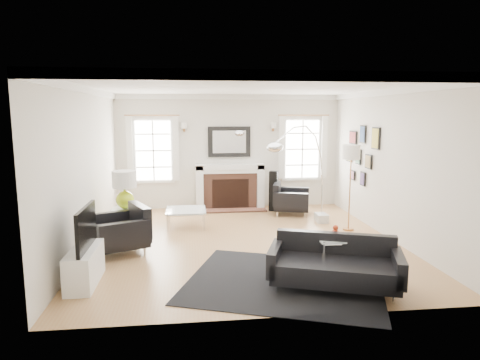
{
  "coord_description": "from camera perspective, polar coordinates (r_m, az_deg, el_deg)",
  "views": [
    {
      "loc": [
        -0.98,
        -7.57,
        2.34
      ],
      "look_at": [
        -0.05,
        0.3,
        1.11
      ],
      "focal_mm": 32.0,
      "sensor_mm": 36.0,
      "label": 1
    }
  ],
  "objects": [
    {
      "name": "area_rug",
      "position": [
        6.21,
        5.91,
        -13.27
      ],
      "size": [
        3.25,
        2.99,
        0.01
      ],
      "primitive_type": "cube",
      "rotation": [
        0.0,
        0.0,
        -0.35
      ],
      "color": "black",
      "rests_on": "floor"
    },
    {
      "name": "mantel_mirror",
      "position": [
        10.59,
        -1.44,
        5.12
      ],
      "size": [
        1.05,
        0.07,
        0.75
      ],
      "color": "black",
      "rests_on": "back_wall"
    },
    {
      "name": "right_wall",
      "position": [
        8.49,
        19.36,
        2.0
      ],
      "size": [
        0.04,
        6.0,
        2.8
      ],
      "primitive_type": "cube",
      "color": "beige",
      "rests_on": "floor"
    },
    {
      "name": "armchair_right",
      "position": [
        10.1,
        6.59,
        -2.64
      ],
      "size": [
        1.01,
        1.08,
        0.6
      ],
      "color": "black",
      "rests_on": "floor"
    },
    {
      "name": "side_table_left",
      "position": [
        8.38,
        -15.0,
        -4.41
      ],
      "size": [
        0.52,
        0.52,
        0.57
      ],
      "color": "silver",
      "rests_on": "floor"
    },
    {
      "name": "floor",
      "position": [
        7.98,
        0.59,
        -8.19
      ],
      "size": [
        6.0,
        6.0,
        0.0
      ],
      "primitive_type": "plane",
      "color": "#A97747",
      "rests_on": "ground"
    },
    {
      "name": "arc_floor_lamp",
      "position": [
        8.62,
        8.05,
        1.04
      ],
      "size": [
        1.54,
        1.43,
        2.18
      ],
      "color": "silver",
      "rests_on": "floor"
    },
    {
      "name": "nesting_table",
      "position": [
        6.36,
        12.54,
        -8.6
      ],
      "size": [
        0.52,
        0.44,
        0.57
      ],
      "color": "silver",
      "rests_on": "floor"
    },
    {
      "name": "orange_vase",
      "position": [
        6.3,
        12.6,
        -6.73
      ],
      "size": [
        0.11,
        0.11,
        0.17
      ],
      "color": "#B83317",
      "rests_on": "nesting_table"
    },
    {
      "name": "sofa",
      "position": [
        6.04,
        12.5,
        -11.04
      ],
      "size": [
        1.9,
        1.32,
        0.57
      ],
      "color": "black",
      "rests_on": "floor"
    },
    {
      "name": "gallery_wall",
      "position": [
        9.64,
        15.86,
        3.72
      ],
      "size": [
        0.04,
        1.73,
        1.29
      ],
      "color": "black",
      "rests_on": "right_wall"
    },
    {
      "name": "left_wall",
      "position": [
        7.83,
        -19.79,
        1.43
      ],
      "size": [
        0.04,
        6.0,
        2.8
      ],
      "primitive_type": "cube",
      "color": "beige",
      "rests_on": "floor"
    },
    {
      "name": "ceiling",
      "position": [
        7.64,
        0.62,
        12.3
      ],
      "size": [
        5.5,
        6.0,
        0.02
      ],
      "primitive_type": "cube",
      "color": "white",
      "rests_on": "back_wall"
    },
    {
      "name": "back_wall",
      "position": [
        10.65,
        -1.46,
        3.79
      ],
      "size": [
        5.5,
        0.04,
        2.8
      ],
      "primitive_type": "cube",
      "color": "beige",
      "rests_on": "floor"
    },
    {
      "name": "front_wall",
      "position": [
        4.76,
        5.23,
        -2.57
      ],
      "size": [
        5.5,
        0.04,
        2.8
      ],
      "primitive_type": "cube",
      "color": "beige",
      "rests_on": "floor"
    },
    {
      "name": "window_left",
      "position": [
        10.59,
        -11.48,
        3.91
      ],
      "size": [
        1.24,
        0.15,
        1.62
      ],
      "color": "white",
      "rests_on": "back_wall"
    },
    {
      "name": "coffee_table",
      "position": [
        9.01,
        -7.22,
        -4.1
      ],
      "size": [
        0.81,
        0.81,
        0.36
      ],
      "color": "silver",
      "rests_on": "floor"
    },
    {
      "name": "window_right",
      "position": [
        10.92,
        8.3,
        4.14
      ],
      "size": [
        1.24,
        0.15,
        1.62
      ],
      "color": "white",
      "rests_on": "back_wall"
    },
    {
      "name": "stick_floor_lamp",
      "position": [
        8.75,
        14.6,
        3.03
      ],
      "size": [
        0.35,
        0.35,
        1.73
      ],
      "color": "#A76E3A",
      "rests_on": "floor"
    },
    {
      "name": "tv_unit",
      "position": [
        6.37,
        -19.99,
        -10.1
      ],
      "size": [
        0.35,
        1.0,
        1.09
      ],
      "color": "white",
      "rests_on": "floor"
    },
    {
      "name": "crown_molding",
      "position": [
        7.64,
        0.62,
        11.86
      ],
      "size": [
        5.5,
        6.0,
        0.12
      ],
      "primitive_type": "cube",
      "color": "white",
      "rests_on": "back_wall"
    },
    {
      "name": "gourd_lamp",
      "position": [
        8.28,
        -15.14,
        -0.91
      ],
      "size": [
        0.45,
        0.45,
        0.72
      ],
      "color": "#ADCA19",
      "rests_on": "side_table_left"
    },
    {
      "name": "speaker_tower",
      "position": [
        10.37,
        4.48,
        -1.48
      ],
      "size": [
        0.25,
        0.25,
        0.97
      ],
      "primitive_type": "cube",
      "rotation": [
        0.0,
        0.0,
        -0.37
      ],
      "color": "black",
      "rests_on": "floor"
    },
    {
      "name": "fireplace",
      "position": [
        10.56,
        -1.34,
        -0.95
      ],
      "size": [
        1.7,
        0.69,
        1.11
      ],
      "color": "white",
      "rests_on": "floor"
    },
    {
      "name": "armchair_left",
      "position": [
        7.58,
        -15.44,
        -6.59
      ],
      "size": [
        1.17,
        1.23,
        0.65
      ],
      "color": "black",
      "rests_on": "floor"
    }
  ]
}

